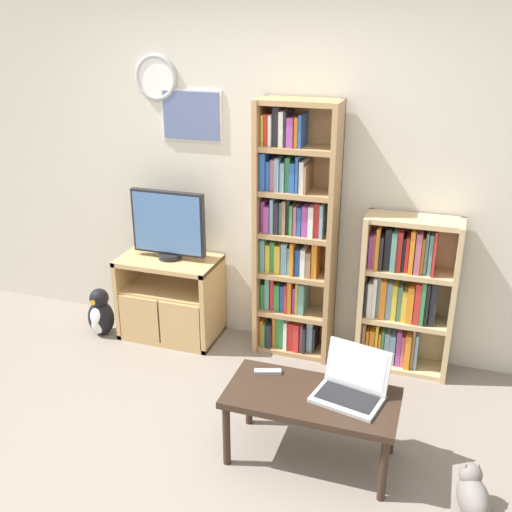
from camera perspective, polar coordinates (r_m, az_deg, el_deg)
The scene contains 11 objects.
ground_plane at distance 3.53m, azimuth -8.29°, elevation -20.89°, with size 18.00×18.00×0.00m, color gray.
wall_back at distance 4.41m, azimuth 1.16°, elevation 7.72°, with size 6.26×0.09×2.60m.
tv_stand at distance 4.75m, azimuth -8.22°, elevation -3.99°, with size 0.76×0.44×0.66m.
television at distance 4.54m, azimuth -8.35°, elevation 2.90°, with size 0.58×0.18×0.53m.
bookshelf_tall at distance 4.31m, azimuth 3.54°, elevation 1.72°, with size 0.57×0.28×1.88m.
bookshelf_short at distance 4.32m, azimuth 13.84°, elevation -3.62°, with size 0.64×0.27×1.14m.
coffee_table at distance 3.45m, azimuth 5.30°, elevation -13.73°, with size 0.96×0.47×0.43m.
laptop at distance 3.41m, azimuth 9.09°, elevation -12.04°, with size 0.42×0.37×0.27m.
remote_near_laptop at distance 3.58m, azimuth 1.14°, elevation -10.95°, with size 0.17×0.09×0.02m.
cat at distance 3.48m, azimuth 19.92°, elevation -20.53°, with size 0.30×0.44×0.26m.
penguin_figurine at distance 4.94m, azimuth -14.61°, elevation -5.37°, with size 0.21×0.19×0.39m.
Camera 1 is at (1.26, -2.28, 2.39)m, focal length 42.00 mm.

